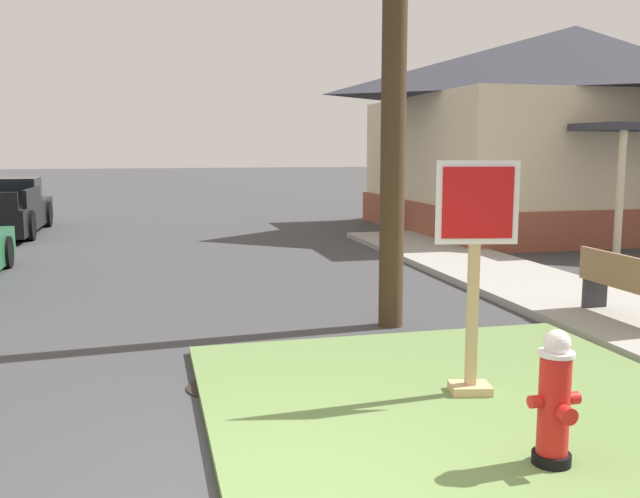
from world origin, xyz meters
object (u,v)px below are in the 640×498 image
Objects in this scene: manhole_cover at (223,387)px; street_bench at (627,284)px; stop_sign at (474,283)px; pickup_truck_black at (1,211)px; fire_hydrant at (554,401)px.

manhole_cover is 5.37m from street_bench.
manhole_cover is at bearing -169.18° from street_bench.
stop_sign reaches higher than manhole_cover.
street_bench is (3.09, 1.92, -0.52)m from stop_sign.
street_bench is at bearing 31.91° from stop_sign.
stop_sign is 3.67m from street_bench.
pickup_truck_black is (-4.50, 13.76, 0.61)m from manhole_cover.
stop_sign is 3.02× the size of manhole_cover.
manhole_cover is at bearing -71.87° from pickup_truck_black.
street_bench reaches higher than manhole_cover.
stop_sign is 2.59m from manhole_cover.
street_bench is at bearing 46.87° from fire_hydrant.
stop_sign reaches higher than street_bench.
street_bench is (3.17, 3.39, 0.05)m from fire_hydrant.
pickup_truck_black is at bearing 112.16° from fire_hydrant.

